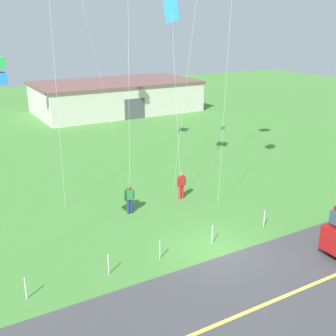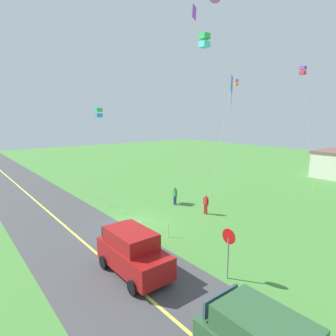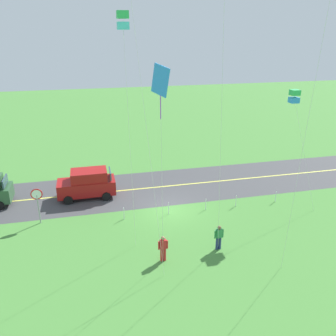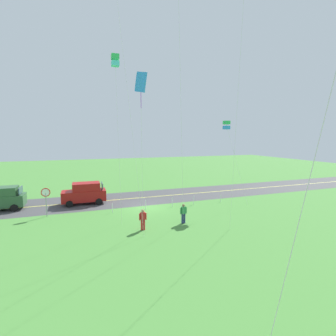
{
  "view_description": "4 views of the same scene",
  "coord_description": "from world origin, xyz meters",
  "px_view_note": "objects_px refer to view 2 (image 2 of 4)",
  "views": [
    {
      "loc": [
        -10.27,
        -13.3,
        9.62
      ],
      "look_at": [
        -1.41,
        1.95,
        3.6
      ],
      "focal_mm": 44.81,
      "sensor_mm": 36.0,
      "label": 1
    },
    {
      "loc": [
        17.18,
        -10.3,
        7.76
      ],
      "look_at": [
        0.95,
        2.66,
        4.06
      ],
      "focal_mm": 30.26,
      "sensor_mm": 36.0,
      "label": 2
    },
    {
      "loc": [
        5.31,
        22.18,
        12.27
      ],
      "look_at": [
        0.27,
        0.67,
        3.55
      ],
      "focal_mm": 37.26,
      "sensor_mm": 36.0,
      "label": 3
    },
    {
      "loc": [
        6.02,
        23.49,
        6.95
      ],
      "look_at": [
        -1.62,
        2.0,
        4.14
      ],
      "focal_mm": 26.35,
      "sensor_mm": 36.0,
      "label": 4
    }
  ],
  "objects_px": {
    "person_adult_near": "(175,195)",
    "kite_blue_mid": "(231,86)",
    "kite_purple_back": "(99,113)",
    "person_adult_companion": "(206,204)",
    "kite_green_far": "(194,18)",
    "kite_orange_near": "(236,83)",
    "kite_cyan_top": "(204,41)",
    "kite_yellow_high": "(303,71)",
    "stop_sign": "(228,244)",
    "car_suv_foreground": "(133,252)"
  },
  "relations": [
    {
      "from": "person_adult_companion",
      "to": "kite_cyan_top",
      "type": "bearing_deg",
      "value": 63.37
    },
    {
      "from": "person_adult_companion",
      "to": "kite_blue_mid",
      "type": "bearing_deg",
      "value": -166.35
    },
    {
      "from": "person_adult_companion",
      "to": "kite_yellow_high",
      "type": "xyz_separation_m",
      "value": [
        -0.37,
        14.94,
        11.86
      ]
    },
    {
      "from": "kite_cyan_top",
      "to": "kite_purple_back",
      "type": "distance_m",
      "value": 12.47
    },
    {
      "from": "kite_orange_near",
      "to": "kite_cyan_top",
      "type": "bearing_deg",
      "value": -57.16
    },
    {
      "from": "person_adult_near",
      "to": "kite_blue_mid",
      "type": "relative_size",
      "value": 0.14
    },
    {
      "from": "kite_green_far",
      "to": "kite_orange_near",
      "type": "height_order",
      "value": "kite_green_far"
    },
    {
      "from": "stop_sign",
      "to": "kite_green_far",
      "type": "bearing_deg",
      "value": 143.03
    },
    {
      "from": "kite_purple_back",
      "to": "person_adult_near",
      "type": "bearing_deg",
      "value": 32.1
    },
    {
      "from": "kite_yellow_high",
      "to": "kite_purple_back",
      "type": "xyz_separation_m",
      "value": [
        -9.55,
        -19.34,
        -4.52
      ]
    },
    {
      "from": "car_suv_foreground",
      "to": "stop_sign",
      "type": "distance_m",
      "value": 4.73
    },
    {
      "from": "car_suv_foreground",
      "to": "kite_purple_back",
      "type": "distance_m",
      "value": 16.37
    },
    {
      "from": "stop_sign",
      "to": "kite_yellow_high",
      "type": "bearing_deg",
      "value": 110.03
    },
    {
      "from": "kite_cyan_top",
      "to": "kite_purple_back",
      "type": "xyz_separation_m",
      "value": [
        -11.4,
        -2.33,
        -4.49
      ]
    },
    {
      "from": "person_adult_near",
      "to": "kite_cyan_top",
      "type": "height_order",
      "value": "kite_cyan_top"
    },
    {
      "from": "kite_blue_mid",
      "to": "kite_purple_back",
      "type": "distance_m",
      "value": 12.41
    },
    {
      "from": "car_suv_foreground",
      "to": "person_adult_near",
      "type": "bearing_deg",
      "value": 129.61
    },
    {
      "from": "kite_orange_near",
      "to": "kite_cyan_top",
      "type": "relative_size",
      "value": 0.98
    },
    {
      "from": "stop_sign",
      "to": "kite_yellow_high",
      "type": "xyz_separation_m",
      "value": [
        -7.64,
        20.97,
        10.92
      ]
    },
    {
      "from": "stop_sign",
      "to": "person_adult_near",
      "type": "height_order",
      "value": "stop_sign"
    },
    {
      "from": "person_adult_companion",
      "to": "kite_purple_back",
      "type": "xyz_separation_m",
      "value": [
        -9.92,
        -4.4,
        7.34
      ]
    },
    {
      "from": "person_adult_companion",
      "to": "kite_green_far",
      "type": "distance_m",
      "value": 17.6
    },
    {
      "from": "car_suv_foreground",
      "to": "stop_sign",
      "type": "relative_size",
      "value": 1.72
    },
    {
      "from": "person_adult_companion",
      "to": "kite_green_far",
      "type": "relative_size",
      "value": 0.09
    },
    {
      "from": "person_adult_near",
      "to": "kite_cyan_top",
      "type": "relative_size",
      "value": 0.12
    },
    {
      "from": "kite_cyan_top",
      "to": "kite_purple_back",
      "type": "bearing_deg",
      "value": -168.44
    },
    {
      "from": "kite_green_far",
      "to": "kite_cyan_top",
      "type": "height_order",
      "value": "kite_green_far"
    },
    {
      "from": "kite_orange_near",
      "to": "kite_green_far",
      "type": "bearing_deg",
      "value": -69.79
    },
    {
      "from": "kite_blue_mid",
      "to": "kite_purple_back",
      "type": "relative_size",
      "value": 1.28
    },
    {
      "from": "kite_orange_near",
      "to": "kite_cyan_top",
      "type": "distance_m",
      "value": 21.65
    },
    {
      "from": "stop_sign",
      "to": "kite_blue_mid",
      "type": "bearing_deg",
      "value": 129.97
    },
    {
      "from": "car_suv_foreground",
      "to": "kite_blue_mid",
      "type": "xyz_separation_m",
      "value": [
        -3.48,
        11.41,
        9.02
      ]
    },
    {
      "from": "kite_blue_mid",
      "to": "kite_yellow_high",
      "type": "distance_m",
      "value": 13.18
    },
    {
      "from": "person_adult_near",
      "to": "person_adult_companion",
      "type": "bearing_deg",
      "value": 20.24
    },
    {
      "from": "stop_sign",
      "to": "kite_cyan_top",
      "type": "xyz_separation_m",
      "value": [
        -5.79,
        3.96,
        10.9
      ]
    },
    {
      "from": "kite_green_far",
      "to": "kite_cyan_top",
      "type": "bearing_deg",
      "value": -38.94
    },
    {
      "from": "kite_blue_mid",
      "to": "kite_purple_back",
      "type": "xyz_separation_m",
      "value": [
        -10.43,
        -6.43,
        -1.97
      ]
    },
    {
      "from": "kite_orange_near",
      "to": "stop_sign",
      "type": "bearing_deg",
      "value": -51.64
    },
    {
      "from": "person_adult_near",
      "to": "kite_yellow_high",
      "type": "height_order",
      "value": "kite_yellow_high"
    },
    {
      "from": "car_suv_foreground",
      "to": "kite_blue_mid",
      "type": "distance_m",
      "value": 14.96
    },
    {
      "from": "person_adult_near",
      "to": "kite_green_far",
      "type": "relative_size",
      "value": 0.09
    },
    {
      "from": "kite_purple_back",
      "to": "kite_cyan_top",
      "type": "bearing_deg",
      "value": 11.56
    },
    {
      "from": "kite_purple_back",
      "to": "kite_blue_mid",
      "type": "bearing_deg",
      "value": 31.66
    },
    {
      "from": "stop_sign",
      "to": "kite_yellow_high",
      "type": "distance_m",
      "value": 24.84
    },
    {
      "from": "stop_sign",
      "to": "kite_green_far",
      "type": "height_order",
      "value": "kite_green_far"
    },
    {
      "from": "person_adult_companion",
      "to": "car_suv_foreground",
      "type": "bearing_deg",
      "value": 50.76
    },
    {
      "from": "kite_yellow_high",
      "to": "kite_green_far",
      "type": "xyz_separation_m",
      "value": [
        -5.33,
        -11.2,
        4.37
      ]
    },
    {
      "from": "kite_orange_near",
      "to": "kite_cyan_top",
      "type": "xyz_separation_m",
      "value": [
        11.74,
        -18.19,
        0.22
      ]
    },
    {
      "from": "person_adult_near",
      "to": "kite_purple_back",
      "type": "xyz_separation_m",
      "value": [
        -6.44,
        -4.04,
        7.34
      ]
    },
    {
      "from": "kite_cyan_top",
      "to": "kite_yellow_high",
      "type": "bearing_deg",
      "value": 96.23
    }
  ]
}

